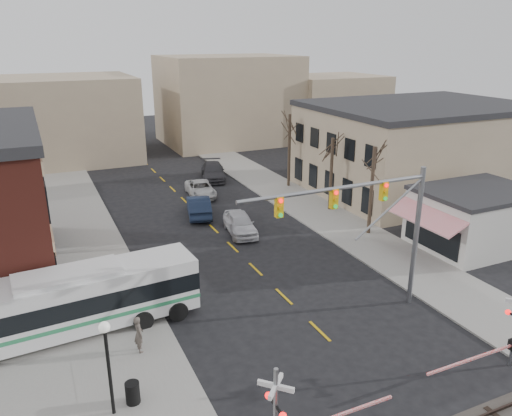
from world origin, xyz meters
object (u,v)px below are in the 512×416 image
Objects in this scene: street_lamp at (107,349)px; car_c at (200,189)px; pedestrian_near at (139,334)px; traffic_signal_mast at (375,215)px; pedestrian_far at (107,310)px; transit_bus at (72,302)px; rr_crossing_west at (286,414)px; rr_crossing_east at (510,330)px; trash_bin at (133,393)px; car_a at (240,223)px; car_d at (213,171)px; car_b at (199,206)px.

street_lamp is 0.82× the size of car_c.
traffic_signal_mast is at bearing -101.30° from pedestrian_near.
pedestrian_far is at bearing 82.66° from street_lamp.
transit_bus is 13.10m from rr_crossing_west.
trash_bin is at bearing 163.83° from rr_crossing_east.
rr_crossing_west reaches higher than car_a.
traffic_signal_mast is at bearing 8.19° from trash_bin.
transit_bus is 2.30× the size of rr_crossing_east.
traffic_signal_mast is 1.83× the size of car_d.
transit_bus is 23.75m from car_c.
rr_crossing_east is 1.07× the size of car_b.
pedestrian_near reaches higher than car_c.
traffic_signal_mast is 24.79m from car_c.
pedestrian_near is 1.07× the size of pedestrian_far.
street_lamp is (-14.06, -2.21, -2.65)m from traffic_signal_mast.
traffic_signal_mast is 2.22× the size of car_a.
rr_crossing_west is (6.04, -11.62, 0.12)m from transit_bus.
car_a is 0.95× the size of car_c.
pedestrian_near reaches higher than car_b.
street_lamp is 7.18m from pedestrian_far.
rr_crossing_east is (2.80, -6.54, -3.81)m from traffic_signal_mast.
street_lamp is at bearing -83.38° from transit_bus.
street_lamp is at bearing -160.06° from trash_bin.
rr_crossing_east is at bearing -122.42° from pedestrian_near.
car_b reaches higher than car_a.
transit_bus is at bearing 104.08° from trash_bin.
traffic_signal_mast is 5.79× the size of pedestrian_near.
pedestrian_far is at bearing 145.12° from rr_crossing_east.
street_lamp reaches higher than trash_bin.
rr_crossing_west is at bearing -125.94° from pedestrian_far.
rr_crossing_west is 26.61m from car_b.
car_b reaches higher than car_d.
transit_bus is 13.70× the size of trash_bin.
rr_crossing_east is 16.73m from trash_bin.
car_c is (7.32, 31.23, -1.26)m from rr_crossing_west.
car_b is (10.67, 21.23, -2.27)m from street_lamp.
street_lamp is (0.79, -6.82, 1.28)m from transit_bus.
pedestrian_far is at bearing 69.50° from car_b.
rr_crossing_east reaches higher than car_b.
trash_bin is 6.50m from pedestrian_far.
pedestrian_far is at bearing 89.70° from trash_bin.
transit_bus reaches higher than car_b.
car_c is at bearing -104.56° from car_d.
car_b is at bearing 100.09° from traffic_signal_mast.
pedestrian_far is at bearing 160.79° from traffic_signal_mast.
car_b is 2.81× the size of pedestrian_near.
pedestrian_near is at bearing 76.92° from car_b.
street_lamp is at bearing 149.59° from pedestrian_near.
pedestrian_near is at bearing -99.75° from car_d.
transit_bus is 16.02m from car_a.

